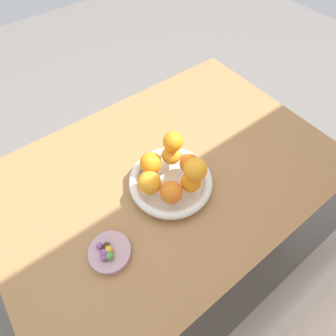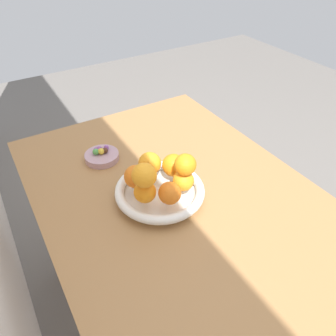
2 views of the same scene
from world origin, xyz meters
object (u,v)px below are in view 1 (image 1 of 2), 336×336
at_px(orange_0, 150,183).
at_px(candy_ball_0, 107,246).
at_px(orange_5, 151,163).
at_px(dining_table, 168,184).
at_px(candy_ball_2, 99,246).
at_px(candy_ball_1, 104,258).
at_px(candy_ball_5, 104,253).
at_px(orange_3, 189,163).
at_px(orange_4, 170,154).
at_px(candy_ball_4, 110,256).
at_px(candy_ball_3, 106,251).
at_px(candy_dish, 110,252).
at_px(orange_2, 191,182).
at_px(orange_6, 174,142).
at_px(orange_7, 195,169).
at_px(candy_ball_6, 109,250).
at_px(orange_1, 171,192).
at_px(fruit_bowl, 171,182).

relative_size(orange_0, candy_ball_0, 3.56).
relative_size(orange_0, orange_5, 1.01).
distance_m(dining_table, candy_ball_2, 0.34).
xyz_separation_m(candy_ball_1, candy_ball_5, (-0.01, -0.01, 0.00)).
distance_m(orange_3, orange_4, 0.07).
relative_size(orange_3, candy_ball_0, 3.23).
distance_m(candy_ball_2, candy_ball_4, 0.04).
bearing_deg(candy_ball_3, orange_4, -157.02).
relative_size(candy_dish, orange_5, 1.67).
bearing_deg(orange_2, orange_4, -96.86).
distance_m(dining_table, orange_6, 0.22).
bearing_deg(candy_ball_3, orange_0, -157.44).
height_order(orange_4, candy_ball_3, orange_4).
height_order(candy_ball_4, candy_ball_5, same).
bearing_deg(orange_5, candy_ball_4, 32.89).
distance_m(orange_0, candy_ball_4, 0.22).
bearing_deg(candy_ball_0, candy_ball_5, 43.92).
distance_m(orange_6, candy_ball_1, 0.36).
bearing_deg(orange_4, orange_0, 23.71).
distance_m(candy_ball_2, candy_ball_3, 0.02).
height_order(candy_ball_3, candy_ball_4, candy_ball_4).
bearing_deg(orange_2, candy_ball_2, -1.88).
bearing_deg(orange_4, candy_ball_5, 22.73).
height_order(candy_dish, candy_ball_2, candy_ball_2).
xyz_separation_m(dining_table, candy_ball_3, (0.29, 0.12, 0.12)).
distance_m(orange_7, candy_ball_3, 0.31).
height_order(dining_table, candy_ball_6, candy_ball_6).
distance_m(orange_1, orange_2, 0.07).
distance_m(candy_dish, candy_ball_1, 0.03).
relative_size(fruit_bowl, orange_0, 3.79).
relative_size(dining_table, candy_dish, 9.84).
relative_size(orange_1, orange_3, 1.07).
distance_m(dining_table, candy_ball_0, 0.33).
distance_m(candy_dish, orange_0, 0.21).
bearing_deg(dining_table, orange_6, 168.89).
bearing_deg(candy_ball_1, orange_5, -149.58).
relative_size(orange_3, orange_5, 0.91).
height_order(orange_3, orange_4, orange_3).
height_order(dining_table, candy_dish, candy_dish).
relative_size(fruit_bowl, orange_3, 4.17).
xyz_separation_m(orange_2, candy_ball_3, (0.29, 0.01, -0.04)).
relative_size(fruit_bowl, orange_4, 4.32).
xyz_separation_m(orange_1, candy_ball_2, (0.23, -0.00, -0.04)).
relative_size(candy_ball_3, candy_ball_6, 0.90).
relative_size(candy_ball_0, candy_ball_2, 1.11).
bearing_deg(orange_7, candy_dish, 2.16).
bearing_deg(candy_ball_5, candy_ball_6, -178.29).
distance_m(candy_dish, candy_ball_0, 0.02).
distance_m(candy_ball_1, candy_ball_3, 0.02).
xyz_separation_m(orange_6, candy_ball_3, (0.31, 0.12, -0.10)).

